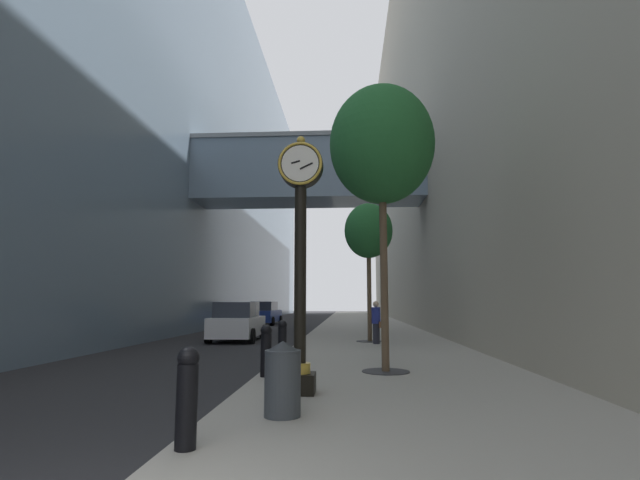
{
  "coord_description": "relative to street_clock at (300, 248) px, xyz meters",
  "views": [
    {
      "loc": [
        2.06,
        -3.23,
        1.76
      ],
      "look_at": [
        0.94,
        15.04,
        4.15
      ],
      "focal_mm": 26.41,
      "sensor_mm": 36.0,
      "label": 1
    }
  ],
  "objects": [
    {
      "name": "street_tree_near",
      "position": [
        1.72,
        2.68,
        2.81
      ],
      "size": [
        2.56,
        2.56,
        6.91
      ],
      "color": "#333335",
      "rests_on": "sidewalk_right"
    },
    {
      "name": "pedestrian_walking",
      "position": [
        1.93,
        9.89,
        -1.74
      ],
      "size": [
        0.52,
        0.46,
        1.63
      ],
      "color": "#23232D",
      "rests_on": "sidewalk_right"
    },
    {
      "name": "ground_plane",
      "position": [
        -1.17,
        21.69,
        -2.74
      ],
      "size": [
        110.0,
        110.0,
        0.0
      ],
      "primitive_type": "plane",
      "color": "#262628",
      "rests_on": "ground"
    },
    {
      "name": "building_block_right",
      "position": [
        9.57,
        24.69,
        12.86
      ],
      "size": [
        9.0,
        80.0,
        31.19
      ],
      "color": "#A89E89",
      "rests_on": "ground"
    },
    {
      "name": "street_tree_mid_near",
      "position": [
        1.72,
        10.98,
        1.91
      ],
      "size": [
        2.0,
        2.0,
        5.7
      ],
      "color": "#333335",
      "rests_on": "sidewalk_right"
    },
    {
      "name": "car_blue_mid",
      "position": [
        -5.58,
        27.53,
        -1.89
      ],
      "size": [
        2.17,
        4.69,
        1.74
      ],
      "color": "navy",
      "rests_on": "ground"
    },
    {
      "name": "building_block_left",
      "position": [
        -12.18,
        24.63,
        10.79
      ],
      "size": [
        22.14,
        80.0,
        27.12
      ],
      "color": "slate",
      "rests_on": "ground"
    },
    {
      "name": "car_white_near",
      "position": [
        -4.11,
        12.53,
        -1.91
      ],
      "size": [
        2.09,
        4.07,
        1.72
      ],
      "color": "silver",
      "rests_on": "ground"
    },
    {
      "name": "bollard_third",
      "position": [
        -0.93,
        1.82,
        -2.01
      ],
      "size": [
        0.25,
        0.25,
        1.11
      ],
      "color": "black",
      "rests_on": "sidewalk_right"
    },
    {
      "name": "bollard_nearest",
      "position": [
        -0.93,
        -3.22,
        -2.01
      ],
      "size": [
        0.25,
        0.25,
        1.11
      ],
      "color": "black",
      "rests_on": "sidewalk_right"
    },
    {
      "name": "bollard_fourth",
      "position": [
        -0.93,
        4.33,
        -2.01
      ],
      "size": [
        0.25,
        0.25,
        1.11
      ],
      "color": "black",
      "rests_on": "sidewalk_right"
    },
    {
      "name": "sidewalk_right",
      "position": [
        1.95,
        24.69,
        -2.67
      ],
      "size": [
        6.25,
        80.0,
        0.14
      ],
      "primitive_type": "cube",
      "color": "#9E998E",
      "rests_on": "ground"
    },
    {
      "name": "trash_bin",
      "position": [
        -0.07,
        -1.67,
        -2.06
      ],
      "size": [
        0.53,
        0.53,
        1.05
      ],
      "color": "#383D42",
      "rests_on": "sidewalk_right"
    },
    {
      "name": "street_clock",
      "position": [
        0.0,
        0.0,
        0.0
      ],
      "size": [
        0.84,
        0.55,
        4.72
      ],
      "color": "black",
      "rests_on": "sidewalk_right"
    }
  ]
}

